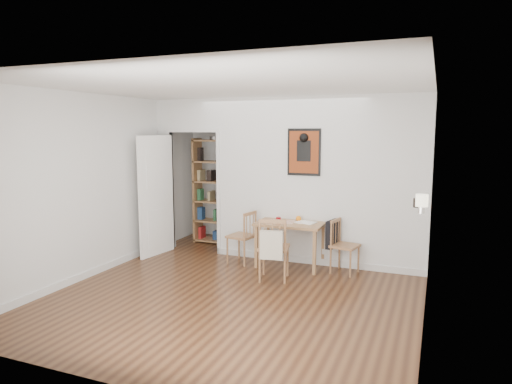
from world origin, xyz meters
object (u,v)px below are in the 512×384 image
at_px(red_glass, 278,220).
at_px(notebook, 306,222).
at_px(bookshelf, 216,192).
at_px(ceramic_jar_a, 417,203).
at_px(dining_table, 290,228).
at_px(chair_front, 274,248).
at_px(orange_fruit, 299,219).
at_px(ceramic_jar_b, 423,201).
at_px(chair_left, 242,237).
at_px(chair_right, 344,245).
at_px(fireplace, 419,253).
at_px(mantel_lamp, 422,202).

xyz_separation_m(red_glass, notebook, (0.38, 0.18, -0.04)).
distance_m(bookshelf, ceramic_jar_a, 3.97).
bearing_deg(bookshelf, dining_table, -28.40).
distance_m(chair_front, orange_fruit, 0.87).
relative_size(orange_fruit, notebook, 0.29).
distance_m(orange_fruit, ceramic_jar_b, 1.97).
bearing_deg(ceramic_jar_b, ceramic_jar_a, -103.45).
bearing_deg(chair_left, chair_right, 2.86).
bearing_deg(ceramic_jar_b, fireplace, -90.88).
height_order(red_glass, mantel_lamp, mantel_lamp).
distance_m(ceramic_jar_a, ceramic_jar_b, 0.27).
height_order(chair_front, mantel_lamp, mantel_lamp).
height_order(chair_left, ceramic_jar_a, ceramic_jar_a).
relative_size(chair_left, ceramic_jar_a, 7.66).
xyz_separation_m(red_glass, ceramic_jar_b, (2.05, -0.37, 0.47)).
height_order(dining_table, chair_right, chair_right).
height_order(fireplace, ceramic_jar_a, ceramic_jar_a).
height_order(bookshelf, fireplace, bookshelf).
relative_size(chair_front, notebook, 3.13).
xyz_separation_m(chair_front, ceramic_jar_a, (1.85, -0.07, 0.76)).
bearing_deg(chair_left, chair_front, -38.59).
bearing_deg(mantel_lamp, chair_front, 165.77).
distance_m(fireplace, orange_fruit, 2.06).
bearing_deg(ceramic_jar_b, chair_left, 171.20).
bearing_deg(chair_front, ceramic_jar_b, 5.66).
bearing_deg(chair_left, notebook, 7.48).
relative_size(chair_left, bookshelf, 0.43).
bearing_deg(orange_fruit, mantel_lamp, -35.74).
bearing_deg(red_glass, bookshelf, 146.22).
bearing_deg(chair_left, ceramic_jar_b, -8.80).
xyz_separation_m(chair_left, ceramic_jar_b, (2.68, -0.41, 0.79)).
bearing_deg(dining_table, ceramic_jar_b, -14.60).
bearing_deg(ceramic_jar_b, red_glass, 169.73).
distance_m(dining_table, notebook, 0.25).
relative_size(bookshelf, orange_fruit, 23.34).
xyz_separation_m(red_glass, mantel_lamp, (2.05, -1.05, 0.55)).
distance_m(dining_table, orange_fruit, 0.20).
xyz_separation_m(notebook, ceramic_jar_b, (1.67, -0.55, 0.51)).
relative_size(bookshelf, mantel_lamp, 9.03).
distance_m(red_glass, ceramic_jar_a, 2.14).
height_order(notebook, ceramic_jar_a, ceramic_jar_a).
distance_m(red_glass, mantel_lamp, 2.37).
height_order(orange_fruit, ceramic_jar_b, ceramic_jar_b).
bearing_deg(mantel_lamp, bookshelf, 149.87).
distance_m(chair_left, chair_front, 0.97).
relative_size(dining_table, mantel_lamp, 4.73).
distance_m(chair_right, red_glass, 1.03).
bearing_deg(red_glass, dining_table, 39.42).
relative_size(chair_front, ceramic_jar_b, 9.47).
relative_size(orange_fruit, mantel_lamp, 0.39).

